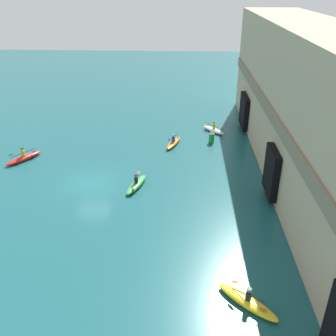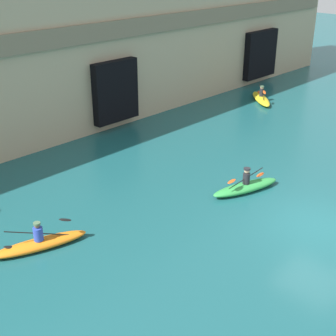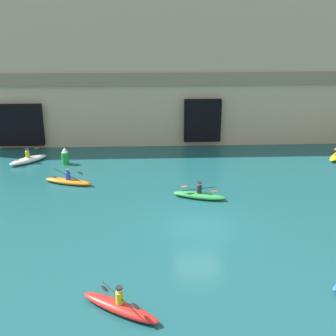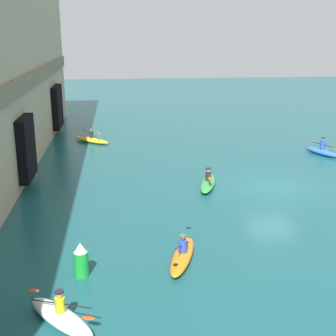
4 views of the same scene
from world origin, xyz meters
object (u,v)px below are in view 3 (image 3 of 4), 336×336
object	(u,v)px
kayak_white	(28,159)
marker_buoy	(65,156)
kayak_red	(120,307)
kayak_orange	(68,181)
kayak_green	(199,195)

from	to	relation	value
kayak_white	marker_buoy	bearing A→B (deg)	-48.71
kayak_red	marker_buoy	world-z (taller)	marker_buoy
kayak_orange	kayak_red	bearing A→B (deg)	125.21
kayak_red	marker_buoy	distance (m)	17.29
kayak_green	kayak_orange	xyz separation A→B (m)	(-8.25, 2.54, -0.01)
kayak_white	marker_buoy	world-z (taller)	marker_buoy
kayak_white	kayak_orange	size ratio (longest dim) A/B	0.80
marker_buoy	kayak_green	bearing A→B (deg)	-34.50
kayak_orange	marker_buoy	xyz separation A→B (m)	(-0.76, 3.66, 0.38)
kayak_red	marker_buoy	xyz separation A→B (m)	(-4.82, 16.60, 0.35)
marker_buoy	kayak_red	bearing A→B (deg)	-73.80
marker_buoy	kayak_orange	bearing A→B (deg)	-78.20
kayak_white	kayak_red	world-z (taller)	kayak_red
kayak_orange	kayak_white	bearing A→B (deg)	-31.16
kayak_red	kayak_green	distance (m)	11.22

